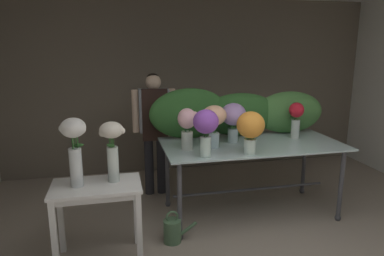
{
  "coord_description": "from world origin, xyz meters",
  "views": [
    {
      "loc": [
        -1.22,
        -1.89,
        1.96
      ],
      "look_at": [
        -0.47,
        1.43,
        1.17
      ],
      "focal_mm": 33.12,
      "sensor_mm": 36.0,
      "label": 1
    }
  ],
  "objects_px": {
    "side_table_white": "(97,196)",
    "vase_blush_roses": "(187,125)",
    "vase_violet_peonies": "(206,127)",
    "vase_cream_lisianthus_tall": "(112,145)",
    "vase_crimson_tulips": "(296,117)",
    "vase_peach_snapdragons": "(214,120)",
    "watering_can": "(173,230)",
    "florist": "(154,122)",
    "vase_white_roses_tall": "(74,145)",
    "vase_sunset_carnations": "(251,128)",
    "vase_lilac_ranunculus": "(233,117)",
    "display_table_glass": "(251,153)"
  },
  "relations": [
    {
      "from": "florist",
      "to": "vase_sunset_carnations",
      "type": "distance_m",
      "value": 1.49
    },
    {
      "from": "side_table_white",
      "to": "vase_sunset_carnations",
      "type": "xyz_separation_m",
      "value": [
        1.54,
        0.19,
        0.51
      ]
    },
    {
      "from": "vase_sunset_carnations",
      "to": "watering_can",
      "type": "xyz_separation_m",
      "value": [
        -0.82,
        -0.06,
        -1.02
      ]
    },
    {
      "from": "florist",
      "to": "vase_cream_lisianthus_tall",
      "type": "relative_size",
      "value": 2.89
    },
    {
      "from": "vase_violet_peonies",
      "to": "vase_crimson_tulips",
      "type": "bearing_deg",
      "value": 21.19
    },
    {
      "from": "vase_lilac_ranunculus",
      "to": "vase_cream_lisianthus_tall",
      "type": "relative_size",
      "value": 0.82
    },
    {
      "from": "vase_crimson_tulips",
      "to": "vase_peach_snapdragons",
      "type": "bearing_deg",
      "value": -171.03
    },
    {
      "from": "display_table_glass",
      "to": "vase_sunset_carnations",
      "type": "distance_m",
      "value": 0.58
    },
    {
      "from": "side_table_white",
      "to": "vase_violet_peonies",
      "type": "bearing_deg",
      "value": 10.04
    },
    {
      "from": "display_table_glass",
      "to": "florist",
      "type": "relative_size",
      "value": 1.27
    },
    {
      "from": "florist",
      "to": "vase_peach_snapdragons",
      "type": "xyz_separation_m",
      "value": [
        0.54,
        -0.91,
        0.19
      ]
    },
    {
      "from": "florist",
      "to": "vase_violet_peonies",
      "type": "relative_size",
      "value": 3.34
    },
    {
      "from": "vase_violet_peonies",
      "to": "vase_cream_lisianthus_tall",
      "type": "distance_m",
      "value": 0.93
    },
    {
      "from": "vase_blush_roses",
      "to": "vase_peach_snapdragons",
      "type": "height_order",
      "value": "vase_peach_snapdragons"
    },
    {
      "from": "vase_crimson_tulips",
      "to": "vase_blush_roses",
      "type": "bearing_deg",
      "value": -172.31
    },
    {
      "from": "vase_blush_roses",
      "to": "vase_sunset_carnations",
      "type": "bearing_deg",
      "value": -26.32
    },
    {
      "from": "vase_peach_snapdragons",
      "to": "vase_lilac_ranunculus",
      "type": "height_order",
      "value": "vase_peach_snapdragons"
    },
    {
      "from": "watering_can",
      "to": "vase_sunset_carnations",
      "type": "bearing_deg",
      "value": 3.89
    },
    {
      "from": "vase_blush_roses",
      "to": "vase_cream_lisianthus_tall",
      "type": "bearing_deg",
      "value": -150.82
    },
    {
      "from": "vase_sunset_carnations",
      "to": "watering_can",
      "type": "distance_m",
      "value": 1.31
    },
    {
      "from": "vase_blush_roses",
      "to": "vase_peach_snapdragons",
      "type": "bearing_deg",
      "value": 3.05
    },
    {
      "from": "vase_peach_snapdragons",
      "to": "vase_cream_lisianthus_tall",
      "type": "bearing_deg",
      "value": -157.25
    },
    {
      "from": "vase_blush_roses",
      "to": "vase_cream_lisianthus_tall",
      "type": "height_order",
      "value": "vase_blush_roses"
    },
    {
      "from": "vase_peach_snapdragons",
      "to": "watering_can",
      "type": "height_order",
      "value": "vase_peach_snapdragons"
    },
    {
      "from": "florist",
      "to": "vase_white_roses_tall",
      "type": "xyz_separation_m",
      "value": [
        -0.86,
        -1.41,
        0.13
      ]
    },
    {
      "from": "florist",
      "to": "vase_white_roses_tall",
      "type": "bearing_deg",
      "value": -121.26
    },
    {
      "from": "vase_lilac_ranunculus",
      "to": "vase_white_roses_tall",
      "type": "xyz_separation_m",
      "value": [
        -1.67,
        -0.66,
        -0.04
      ]
    },
    {
      "from": "watering_can",
      "to": "florist",
      "type": "bearing_deg",
      "value": 90.79
    },
    {
      "from": "side_table_white",
      "to": "vase_blush_roses",
      "type": "distance_m",
      "value": 1.17
    },
    {
      "from": "side_table_white",
      "to": "watering_can",
      "type": "height_order",
      "value": "side_table_white"
    },
    {
      "from": "vase_lilac_ranunculus",
      "to": "vase_cream_lisianthus_tall",
      "type": "xyz_separation_m",
      "value": [
        -1.35,
        -0.61,
        -0.07
      ]
    },
    {
      "from": "vase_peach_snapdragons",
      "to": "vase_sunset_carnations",
      "type": "distance_m",
      "value": 0.43
    },
    {
      "from": "florist",
      "to": "vase_peach_snapdragons",
      "type": "bearing_deg",
      "value": -59.09
    },
    {
      "from": "vase_lilac_ranunculus",
      "to": "vase_white_roses_tall",
      "type": "height_order",
      "value": "vase_white_roses_tall"
    },
    {
      "from": "vase_blush_roses",
      "to": "vase_cream_lisianthus_tall",
      "type": "xyz_separation_m",
      "value": [
        -0.79,
        -0.44,
        -0.04
      ]
    },
    {
      "from": "display_table_glass",
      "to": "watering_can",
      "type": "bearing_deg",
      "value": -156.46
    },
    {
      "from": "vase_white_roses_tall",
      "to": "vase_violet_peonies",
      "type": "bearing_deg",
      "value": 8.79
    },
    {
      "from": "display_table_glass",
      "to": "vase_blush_roses",
      "type": "height_order",
      "value": "vase_blush_roses"
    },
    {
      "from": "vase_sunset_carnations",
      "to": "vase_white_roses_tall",
      "type": "relative_size",
      "value": 0.72
    },
    {
      "from": "side_table_white",
      "to": "vase_sunset_carnations",
      "type": "distance_m",
      "value": 1.63
    },
    {
      "from": "vase_blush_roses",
      "to": "vase_lilac_ranunculus",
      "type": "xyz_separation_m",
      "value": [
        0.57,
        0.17,
        0.03
      ]
    },
    {
      "from": "florist",
      "to": "vase_sunset_carnations",
      "type": "height_order",
      "value": "florist"
    },
    {
      "from": "vase_white_roses_tall",
      "to": "display_table_glass",
      "type": "bearing_deg",
      "value": 16.97
    },
    {
      "from": "side_table_white",
      "to": "vase_white_roses_tall",
      "type": "relative_size",
      "value": 1.28
    },
    {
      "from": "vase_blush_roses",
      "to": "vase_peach_snapdragons",
      "type": "distance_m",
      "value": 0.3
    },
    {
      "from": "vase_lilac_ranunculus",
      "to": "vase_white_roses_tall",
      "type": "bearing_deg",
      "value": -158.58
    },
    {
      "from": "side_table_white",
      "to": "vase_cream_lisianthus_tall",
      "type": "bearing_deg",
      "value": 16.81
    },
    {
      "from": "vase_blush_roses",
      "to": "vase_white_roses_tall",
      "type": "bearing_deg",
      "value": -156.17
    },
    {
      "from": "display_table_glass",
      "to": "watering_can",
      "type": "xyz_separation_m",
      "value": [
        -1.01,
        -0.44,
        -0.62
      ]
    },
    {
      "from": "display_table_glass",
      "to": "vase_blush_roses",
      "type": "xyz_separation_m",
      "value": [
        -0.78,
        -0.09,
        0.39
      ]
    }
  ]
}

